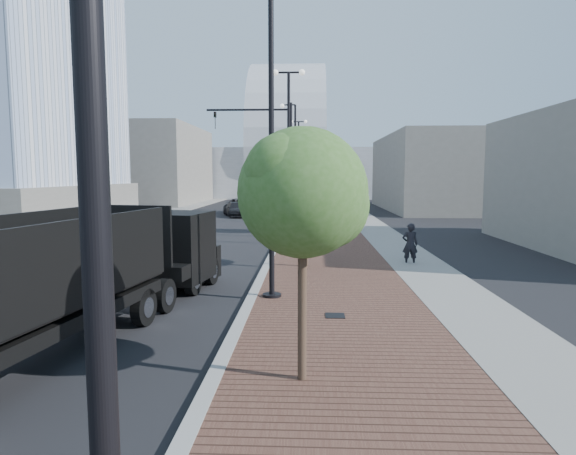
{
  "coord_description": "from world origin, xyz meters",
  "views": [
    {
      "loc": [
        1.72,
        -4.52,
        3.77
      ],
      "look_at": [
        1.0,
        12.0,
        2.0
      ],
      "focal_mm": 30.73,
      "sensor_mm": 36.0,
      "label": 1
    }
  ],
  "objects_px": {
    "white_sedan": "(140,264)",
    "dark_car_mid": "(238,206)",
    "dump_truck": "(120,272)",
    "pedestrian": "(410,244)"
  },
  "relations": [
    {
      "from": "white_sedan",
      "to": "dark_car_mid",
      "type": "relative_size",
      "value": 0.86
    },
    {
      "from": "dump_truck",
      "to": "pedestrian",
      "type": "relative_size",
      "value": 7.57
    },
    {
      "from": "dump_truck",
      "to": "dark_car_mid",
      "type": "xyz_separation_m",
      "value": [
        -2.07,
        35.68,
        -0.51
      ]
    },
    {
      "from": "dump_truck",
      "to": "white_sedan",
      "type": "distance_m",
      "value": 3.9
    },
    {
      "from": "dark_car_mid",
      "to": "pedestrian",
      "type": "relative_size",
      "value": 2.93
    },
    {
      "from": "white_sedan",
      "to": "pedestrian",
      "type": "xyz_separation_m",
      "value": [
        9.94,
        4.21,
        0.15
      ]
    },
    {
      "from": "white_sedan",
      "to": "dark_car_mid",
      "type": "distance_m",
      "value": 31.93
    },
    {
      "from": "dark_car_mid",
      "to": "white_sedan",
      "type": "bearing_deg",
      "value": -89.49
    },
    {
      "from": "dark_car_mid",
      "to": "dump_truck",
      "type": "bearing_deg",
      "value": -88.46
    },
    {
      "from": "dump_truck",
      "to": "dark_car_mid",
      "type": "relative_size",
      "value": 2.58
    }
  ]
}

